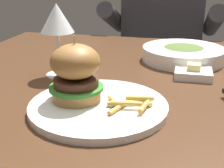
{
  "coord_description": "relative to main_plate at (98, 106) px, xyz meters",
  "views": [
    {
      "loc": [
        0.07,
        -0.73,
        1.0
      ],
      "look_at": [
        -0.06,
        -0.18,
        0.78
      ],
      "focal_mm": 50.0,
      "sensor_mm": 36.0,
      "label": 1
    }
  ],
  "objects": [
    {
      "name": "butter_dish",
      "position": [
        0.18,
        0.24,
        0.0
      ],
      "size": [
        0.09,
        0.07,
        0.04
      ],
      "color": "white",
      "rests_on": "dining_table"
    },
    {
      "name": "soup_bowl",
      "position": [
        0.15,
        0.38,
        0.02
      ],
      "size": [
        0.24,
        0.24,
        0.05
      ],
      "color": "white",
      "rests_on": "dining_table"
    },
    {
      "name": "burger_sandwich",
      "position": [
        -0.05,
        0.01,
        0.06
      ],
      "size": [
        0.11,
        0.11,
        0.13
      ],
      "color": "#B78447",
      "rests_on": "main_plate"
    },
    {
      "name": "wine_glass",
      "position": [
        -0.15,
        0.17,
        0.13
      ],
      "size": [
        0.08,
        0.08,
        0.18
      ],
      "color": "silver",
      "rests_on": "dining_table"
    },
    {
      "name": "diner_person",
      "position": [
        0.05,
        0.95,
        -0.18
      ],
      "size": [
        0.51,
        0.36,
        1.18
      ],
      "color": "#282833",
      "rests_on": "ground"
    },
    {
      "name": "main_plate",
      "position": [
        0.0,
        0.0,
        0.0
      ],
      "size": [
        0.27,
        0.27,
        0.01
      ],
      "primitive_type": "cylinder",
      "color": "white",
      "rests_on": "dining_table"
    },
    {
      "name": "dining_table",
      "position": [
        0.08,
        0.21,
        -0.1
      ],
      "size": [
        1.17,
        0.94,
        0.74
      ],
      "color": "#472B19",
      "rests_on": "ground"
    },
    {
      "name": "fries_pile",
      "position": [
        0.06,
        -0.0,
        0.01
      ],
      "size": [
        0.1,
        0.09,
        0.02
      ],
      "color": "gold",
      "rests_on": "main_plate"
    }
  ]
}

